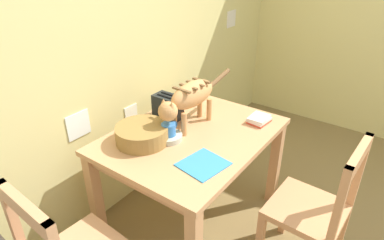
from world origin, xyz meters
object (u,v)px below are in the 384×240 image
at_px(wooden_chair_near, 314,210).
at_px(wicker_basket, 142,134).
at_px(dining_table, 192,145).
at_px(magazine, 203,164).
at_px(coffee_mug, 169,129).
at_px(cat, 189,98).
at_px(saucer_bowl, 169,137).
at_px(book_stack, 259,119).
at_px(toaster, 168,107).

bearing_deg(wooden_chair_near, wicker_basket, 110.27).
distance_m(dining_table, magazine, 0.37).
height_order(coffee_mug, magazine, coffee_mug).
height_order(cat, saucer_bowl, cat).
bearing_deg(cat, dining_table, 139.31).
relative_size(cat, wicker_basket, 2.21).
distance_m(dining_table, book_stack, 0.51).
height_order(dining_table, magazine, magazine).
bearing_deg(wicker_basket, saucer_bowl, -45.17).
relative_size(book_stack, toaster, 0.83).
relative_size(magazine, toaster, 1.24).
relative_size(magazine, wicker_basket, 0.74).
xyz_separation_m(saucer_bowl, wooden_chair_near, (0.22, -0.91, -0.29)).
bearing_deg(saucer_bowl, book_stack, -33.66).
xyz_separation_m(cat, wooden_chair_near, (0.01, -0.90, -0.49)).
bearing_deg(toaster, coffee_mug, -139.06).
bearing_deg(magazine, toaster, 67.40).
distance_m(toaster, wooden_chair_near, 1.16).
relative_size(dining_table, wooden_chair_near, 1.24).
bearing_deg(book_stack, cat, 133.53).
bearing_deg(wooden_chair_near, coffee_mug, 105.51).
xyz_separation_m(magazine, wooden_chair_near, (0.32, -0.57, -0.28)).
bearing_deg(coffee_mug, magazine, -107.23).
bearing_deg(magazine, dining_table, 55.48).
xyz_separation_m(cat, saucer_bowl, (-0.21, 0.01, -0.20)).
distance_m(coffee_mug, magazine, 0.36).
bearing_deg(book_stack, wicker_basket, 144.02).
distance_m(dining_table, saucer_bowl, 0.20).
distance_m(dining_table, cat, 0.32).
height_order(wicker_basket, toaster, toaster).
distance_m(wicker_basket, toaster, 0.36).
bearing_deg(toaster, book_stack, -60.51).
bearing_deg(wooden_chair_near, magazine, 121.27).
xyz_separation_m(dining_table, book_stack, (0.40, -0.29, 0.11)).
relative_size(dining_table, coffee_mug, 8.87).
distance_m(dining_table, wicker_basket, 0.36).
bearing_deg(wicker_basket, book_stack, -35.98).
bearing_deg(dining_table, toaster, 73.12).
bearing_deg(wooden_chair_near, saucer_bowl, 105.69).
height_order(toaster, wooden_chair_near, wooden_chair_near).
height_order(cat, wooden_chair_near, cat).
relative_size(coffee_mug, wicker_basket, 0.39).
bearing_deg(toaster, wooden_chair_near, -90.43).
bearing_deg(saucer_bowl, cat, -2.48).
relative_size(dining_table, book_stack, 7.09).
bearing_deg(magazine, saucer_bowl, 82.58).
bearing_deg(wicker_basket, wooden_chair_near, -71.68).
xyz_separation_m(wicker_basket, wooden_chair_near, (0.34, -1.02, -0.33)).
xyz_separation_m(dining_table, cat, (0.06, 0.07, 0.31)).
relative_size(saucer_bowl, magazine, 0.70).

